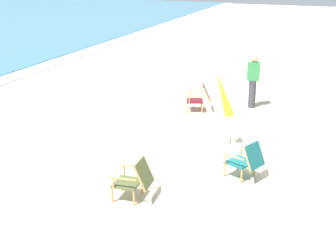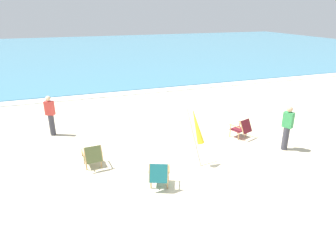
% 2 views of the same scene
% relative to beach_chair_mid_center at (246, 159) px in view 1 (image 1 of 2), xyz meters
% --- Properties ---
extents(ground_plane, '(80.00, 80.00, 0.00)m').
position_rel_beach_chair_mid_center_xyz_m(ground_plane, '(1.08, 0.99, -0.43)').
color(ground_plane, beige).
extents(beach_chair_mid_center, '(0.80, 0.87, 0.81)m').
position_rel_beach_chair_mid_center_xyz_m(beach_chair_mid_center, '(0.00, 0.00, 0.00)').
color(beach_chair_mid_center, '#196066').
rests_on(beach_chair_mid_center, ground).
extents(beach_chair_back_left, '(0.63, 0.75, 0.80)m').
position_rel_beach_chair_mid_center_xyz_m(beach_chair_back_left, '(-1.64, 1.78, -0.00)').
color(beach_chair_back_left, '#515B33').
rests_on(beach_chair_back_left, ground).
extents(beach_chair_far_center, '(0.78, 0.87, 0.80)m').
position_rel_beach_chair_mid_center_xyz_m(beach_chair_far_center, '(4.12, 2.25, -0.00)').
color(beach_chair_far_center, maroon).
rests_on(beach_chair_far_center, ground).
extents(umbrella_furled_yellow, '(0.51, 0.72, 2.03)m').
position_rel_beach_chair_mid_center_xyz_m(umbrella_furled_yellow, '(1.54, 0.93, 0.89)').
color(umbrella_furled_yellow, '#B7B2A8').
rests_on(umbrella_furled_yellow, ground).
extents(person_near_chairs, '(0.32, 0.39, 1.63)m').
position_rel_beach_chair_mid_center_xyz_m(person_near_chairs, '(5.04, 0.86, 0.41)').
color(person_near_chairs, '#383842').
rests_on(person_near_chairs, ground).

